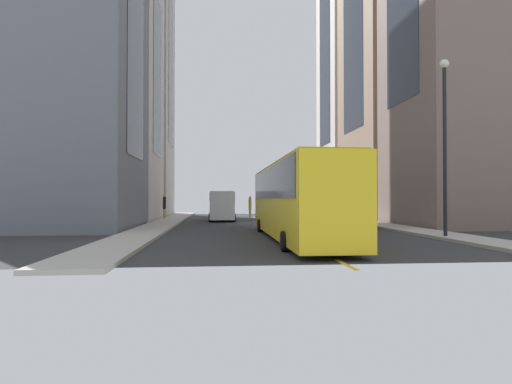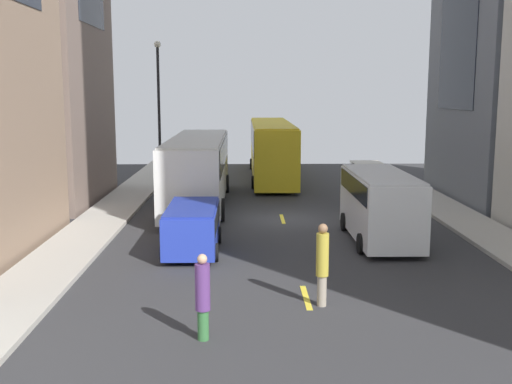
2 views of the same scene
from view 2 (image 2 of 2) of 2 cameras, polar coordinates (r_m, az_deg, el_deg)
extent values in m
plane|color=#333335|center=(27.31, 2.45, -2.50)|extent=(41.84, 41.84, 0.00)
cube|color=#B2ADA3|center=(27.92, -13.75, -2.35)|extent=(2.25, 44.00, 0.15)
cube|color=#B2ADA3|center=(28.84, 18.11, -2.18)|extent=(2.25, 44.00, 0.15)
cube|color=yellow|center=(17.19, 4.62, -9.63)|extent=(0.16, 2.00, 0.01)
cube|color=yellow|center=(27.31, 2.45, -2.49)|extent=(0.16, 2.00, 0.01)
cube|color=yellow|center=(37.63, 1.47, 0.76)|extent=(0.16, 2.00, 0.01)
cube|color=yellow|center=(48.03, 0.91, 2.62)|extent=(0.16, 2.00, 0.01)
cube|color=silver|center=(30.48, -5.34, 2.08)|extent=(2.55, 12.41, 3.00)
cube|color=black|center=(30.38, -5.37, 3.67)|extent=(2.60, 11.42, 1.20)
cube|color=beige|center=(30.33, -5.39, 4.97)|extent=(2.45, 11.92, 0.08)
cylinder|color=black|center=(34.55, -6.79, 0.77)|extent=(0.46, 1.00, 1.00)
cylinder|color=black|center=(34.40, -2.89, 0.78)|extent=(0.46, 1.00, 1.00)
cylinder|color=black|center=(27.01, -8.38, -1.65)|extent=(0.46, 1.00, 1.00)
cylinder|color=black|center=(26.81, -3.40, -1.64)|extent=(0.46, 1.00, 1.00)
cube|color=yellow|center=(40.05, 1.43, 3.95)|extent=(2.45, 14.74, 3.30)
cube|color=black|center=(39.98, 1.43, 5.17)|extent=(2.50, 13.56, 1.48)
cube|color=gold|center=(39.92, 1.44, 6.37)|extent=(2.35, 14.15, 0.08)
cylinder|color=black|center=(44.71, -0.28, 2.60)|extent=(0.44, 0.76, 0.76)
cylinder|color=black|center=(44.80, 2.61, 2.61)|extent=(0.44, 0.76, 0.76)
cylinder|color=black|center=(35.65, -0.07, 0.90)|extent=(0.44, 0.76, 0.76)
cylinder|color=black|center=(35.76, 3.54, 0.91)|extent=(0.44, 0.76, 0.76)
cube|color=white|center=(23.51, 11.33, -1.25)|extent=(2.05, 5.90, 2.30)
cube|color=black|center=(23.38, 11.39, 0.56)|extent=(2.09, 5.43, 0.69)
cube|color=silver|center=(23.32, 11.42, 1.62)|extent=(1.97, 5.66, 0.08)
cylinder|color=black|center=(25.28, 8.28, -2.72)|extent=(0.37, 0.72, 0.72)
cylinder|color=black|center=(25.65, 12.45, -2.66)|extent=(0.37, 0.72, 0.72)
cylinder|color=black|center=(21.77, 9.84, -4.71)|extent=(0.37, 0.72, 0.72)
cylinder|color=black|center=(22.20, 14.64, -4.60)|extent=(0.37, 0.72, 0.72)
cube|color=#2338AD|center=(21.70, -5.87, -3.29)|extent=(1.72, 4.00, 1.39)
cube|color=black|center=(21.63, -5.88, -2.38)|extent=(1.76, 3.68, 0.58)
cube|color=navy|center=(21.56, -5.90, -1.38)|extent=(1.66, 3.84, 0.08)
cylinder|color=black|center=(23.11, -7.56, -3.96)|extent=(0.31, 0.62, 0.62)
cylinder|color=black|center=(22.98, -3.62, -3.97)|extent=(0.31, 0.62, 0.62)
cylinder|color=black|center=(20.72, -8.32, -5.53)|extent=(0.31, 0.62, 0.62)
cylinder|color=black|center=(20.58, -3.91, -5.55)|extent=(0.31, 0.62, 0.62)
cylinder|color=gray|center=(16.49, 6.07, -9.01)|extent=(0.25, 0.25, 0.82)
cylinder|color=gold|center=(16.21, 6.12, -5.74)|extent=(0.33, 0.33, 1.13)
sphere|color=#8C6647|center=(16.04, 6.17, -3.35)|extent=(0.25, 0.25, 0.25)
cylinder|color=#336B38|center=(14.35, -4.88, -12.07)|extent=(0.26, 0.26, 0.71)
cylinder|color=#593372|center=(14.05, -4.93, -8.70)|extent=(0.34, 0.34, 1.07)
sphere|color=tan|center=(13.87, -4.97, -6.16)|extent=(0.23, 0.23, 0.23)
cylinder|color=black|center=(40.85, -8.90, 7.29)|extent=(0.18, 0.18, 8.17)
sphere|color=silver|center=(40.93, -9.05, 13.26)|extent=(0.44, 0.44, 0.44)
camera|label=1|loc=(60.23, 4.15, 5.81)|focal=29.61mm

